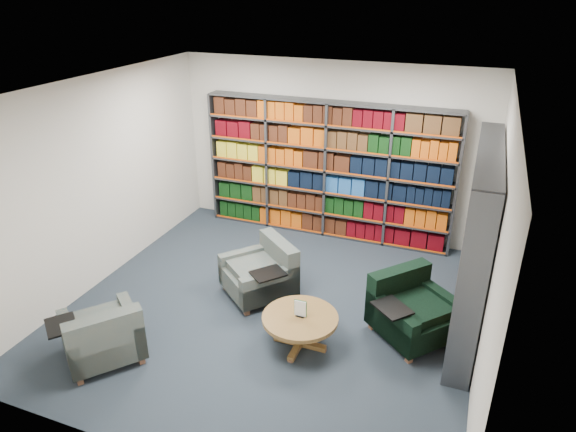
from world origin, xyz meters
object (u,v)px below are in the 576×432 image
(chair_green_right, at_px, (410,311))
(coffee_table, at_px, (300,322))
(chair_teal_left, at_px, (264,274))
(chair_teal_front, at_px, (103,338))

(chair_green_right, bearing_deg, coffee_table, -147.97)
(chair_teal_left, height_order, coffee_table, chair_teal_left)
(chair_teal_front, bearing_deg, coffee_table, 27.32)
(chair_green_right, bearing_deg, chair_teal_front, -150.90)
(chair_green_right, relative_size, coffee_table, 1.35)
(chair_teal_left, xyz_separation_m, chair_green_right, (1.96, -0.16, 0.01))
(chair_teal_left, height_order, chair_green_right, chair_green_right)
(chair_green_right, distance_m, coffee_table, 1.34)
(chair_green_right, relative_size, chair_teal_front, 1.05)
(chair_teal_left, xyz_separation_m, chair_teal_front, (-1.11, -1.87, -0.01))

